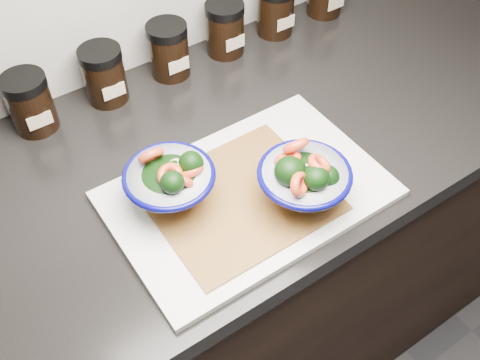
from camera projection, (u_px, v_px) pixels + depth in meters
cabinet at (233, 278)px, 1.38m from camera, size 3.43×0.58×0.86m
countertop at (231, 150)px, 1.04m from camera, size 3.50×0.60×0.04m
cutting_board at (248, 194)px, 0.94m from camera, size 0.45×0.30×0.01m
bamboo_mat at (240, 199)px, 0.92m from camera, size 0.28×0.24×0.00m
bowl_left at (171, 182)px, 0.88m from camera, size 0.15×0.15×0.10m
bowl_right at (304, 181)px, 0.88m from camera, size 0.15×0.15×0.11m
spice_jar_a at (30, 103)px, 1.02m from camera, size 0.08×0.08×0.11m
spice_jar_b at (104, 75)px, 1.07m from camera, size 0.08×0.08×0.11m
spice_jar_c at (169, 50)px, 1.12m from camera, size 0.08×0.08×0.11m
spice_jar_d at (225, 29)px, 1.17m from camera, size 0.08×0.08×0.11m
spice_jar_e at (276, 9)px, 1.22m from camera, size 0.08×0.08×0.11m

